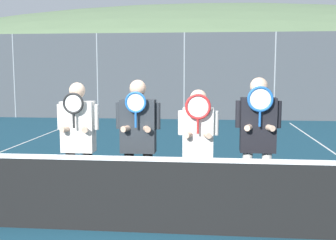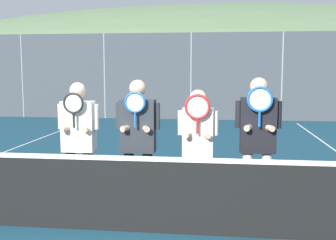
% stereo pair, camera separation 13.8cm
% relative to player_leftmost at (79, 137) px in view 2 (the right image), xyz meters
% --- Properties ---
extents(ground_plane, '(120.00, 120.00, 0.00)m').
position_rel_player_leftmost_xyz_m(ground_plane, '(0.74, -0.59, -1.07)').
color(ground_plane, navy).
extents(hill_distant, '(120.07, 66.71, 23.35)m').
position_rel_player_leftmost_xyz_m(hill_distant, '(0.74, 64.75, -1.07)').
color(hill_distant, '#5B7551').
rests_on(hill_distant, ground_plane).
extents(clubhouse_building, '(17.88, 5.50, 3.32)m').
position_rel_player_leftmost_xyz_m(clubhouse_building, '(2.35, 20.90, 0.61)').
color(clubhouse_building, '#9EA3A8').
rests_on(clubhouse_building, ground_plane).
extents(fence_back, '(21.12, 0.06, 3.42)m').
position_rel_player_leftmost_xyz_m(fence_back, '(0.74, 11.22, 0.64)').
color(fence_back, gray).
rests_on(fence_back, ground_plane).
extents(tennis_net, '(10.71, 0.09, 1.04)m').
position_rel_player_leftmost_xyz_m(tennis_net, '(0.74, -0.59, -0.58)').
color(tennis_net, gray).
rests_on(tennis_net, ground_plane).
extents(player_leftmost, '(0.57, 0.34, 1.81)m').
position_rel_player_leftmost_xyz_m(player_leftmost, '(0.00, 0.00, 0.00)').
color(player_leftmost, black).
rests_on(player_leftmost, ground_plane).
extents(player_center_left, '(0.59, 0.34, 1.84)m').
position_rel_player_leftmost_xyz_m(player_center_left, '(0.83, -0.05, 0.03)').
color(player_center_left, black).
rests_on(player_center_left, ground_plane).
extents(player_center_right, '(0.54, 0.34, 1.72)m').
position_rel_player_leftmost_xyz_m(player_center_right, '(1.62, 0.05, -0.04)').
color(player_center_right, '#232838').
rests_on(player_center_right, ground_plane).
extents(player_rightmost, '(0.59, 0.34, 1.88)m').
position_rel_player_leftmost_xyz_m(player_rightmost, '(2.40, 0.05, 0.06)').
color(player_rightmost, white).
rests_on(player_rightmost, ground_plane).
extents(car_far_left, '(4.46, 2.01, 1.77)m').
position_rel_player_leftmost_xyz_m(car_far_left, '(-6.43, 14.80, -0.16)').
color(car_far_left, black).
rests_on(car_far_left, ground_plane).
extents(car_left_of_center, '(4.57, 1.97, 1.89)m').
position_rel_player_leftmost_xyz_m(car_left_of_center, '(-1.23, 14.47, -0.11)').
color(car_left_of_center, slate).
rests_on(car_left_of_center, ground_plane).
extents(car_center, '(4.69, 2.06, 1.65)m').
position_rel_player_leftmost_xyz_m(car_center, '(4.09, 14.46, -0.21)').
color(car_center, navy).
rests_on(car_center, ground_plane).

